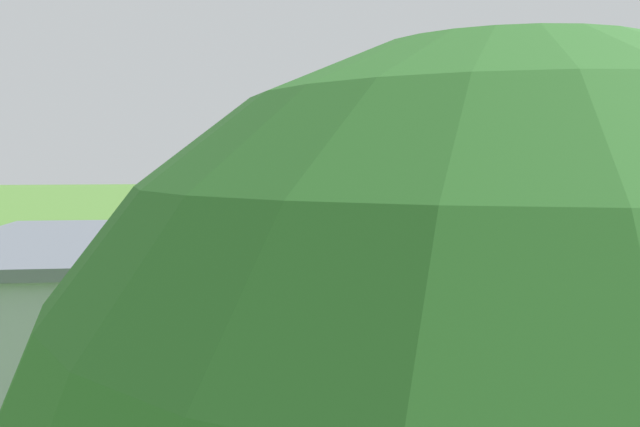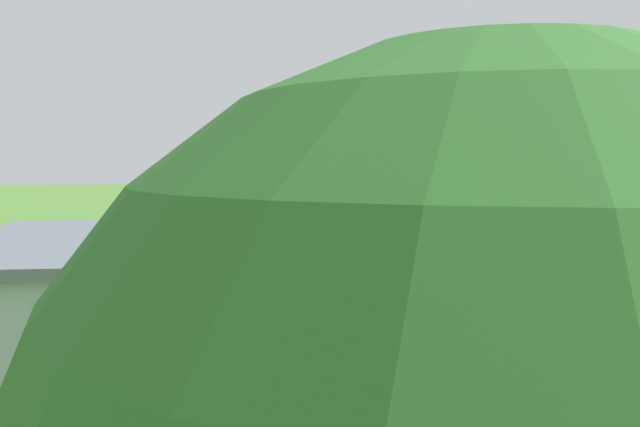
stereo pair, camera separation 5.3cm
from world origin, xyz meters
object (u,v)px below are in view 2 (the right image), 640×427
object	(u,v)px
car_white	(53,302)
person_beside_truck	(214,297)
hangar	(328,309)
biplane	(330,166)
person_near_hangar_door	(433,276)
windsock	(224,196)
car_grey	(467,286)

from	to	relation	value
car_white	person_beside_truck	size ratio (longest dim) A/B	2.44
hangar	car_white	distance (m)	18.38
biplane	person_near_hangar_door	size ratio (longest dim) A/B	5.42
car_white	hangar	bearing A→B (deg)	132.42
biplane	windsock	size ratio (longest dim) A/B	1.46
hangar	person_beside_truck	size ratio (longest dim) A/B	15.53
person_beside_truck	biplane	bearing A→B (deg)	-124.66
hangar	windsock	bearing A→B (deg)	-86.61
person_near_hangar_door	biplane	bearing A→B (deg)	-52.45
car_white	person_beside_truck	xyz separation A→B (m)	(-8.42, -0.21, -0.03)
person_beside_truck	windsock	distance (m)	26.26
hangar	car_grey	xyz separation A→B (m)	(-11.24, -14.96, -2.02)
biplane	car_white	distance (m)	22.75
car_white	windsock	world-z (taller)	windsock
car_grey	car_white	size ratio (longest dim) A/B	1.04
car_white	person_beside_truck	world-z (taller)	car_white
hangar	car_grey	distance (m)	18.82
person_near_hangar_door	windsock	world-z (taller)	windsock
car_white	windsock	bearing A→B (deg)	-110.96
windsock	car_grey	bearing A→B (deg)	118.90
windsock	hangar	bearing A→B (deg)	93.39
hangar	windsock	world-z (taller)	windsock
car_white	person_beside_truck	bearing A→B (deg)	-178.57
hangar	person_near_hangar_door	bearing A→B (deg)	-118.75
hangar	person_beside_truck	bearing A→B (deg)	-74.09
person_near_hangar_door	car_white	bearing A→B (deg)	14.08
car_grey	car_white	bearing A→B (deg)	3.58
car_grey	person_beside_truck	world-z (taller)	person_beside_truck
car_grey	car_white	xyz separation A→B (m)	(23.56, 1.47, 0.06)
car_white	person_near_hangar_door	bearing A→B (deg)	-165.92
car_grey	person_beside_truck	xyz separation A→B (m)	(15.14, 1.27, 0.03)
hangar	person_near_hangar_door	xyz separation A→B (m)	(-10.55, -19.23, -2.06)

